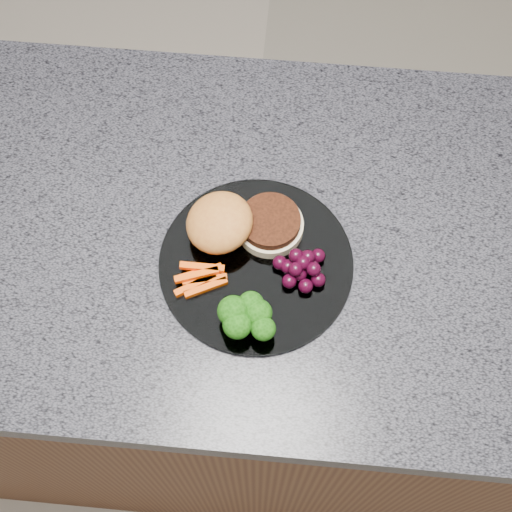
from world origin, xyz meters
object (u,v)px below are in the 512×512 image
Objects in this scene: island_cabinet at (218,337)px; burger at (238,225)px; plate at (256,263)px; grape_bunch at (302,268)px.

burger reaches higher than island_cabinet.
grape_bunch reaches higher than plate.
island_cabinet is 4.62× the size of plate.
island_cabinet is 0.50m from burger.
grape_bunch is at bearing -44.28° from burger.
plate is (0.08, -0.05, 0.47)m from island_cabinet.
island_cabinet is at bearing 156.99° from grape_bunch.
burger reaches higher than grape_bunch.
island_cabinet is 0.51m from grape_bunch.
plate is 0.06m from grape_bunch.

